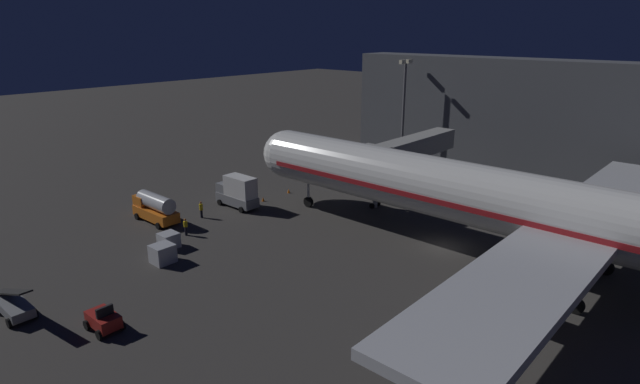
% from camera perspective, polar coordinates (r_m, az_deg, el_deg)
% --- Properties ---
extents(ground_plane, '(320.00, 320.00, 0.00)m').
position_cam_1_polar(ground_plane, '(50.99, 13.53, -6.01)').
color(ground_plane, '#383533').
extents(airliner_at_gate, '(49.32, 68.63, 17.86)m').
position_cam_1_polar(airliner_at_gate, '(45.52, 25.29, -2.42)').
color(airliner_at_gate, silver).
rests_on(airliner_at_gate, ground_plane).
extents(jet_bridge, '(18.78, 3.40, 7.38)m').
position_cam_1_polar(jet_bridge, '(63.28, 9.06, 4.50)').
color(jet_bridge, '#9E9E99').
rests_on(jet_bridge, ground_plane).
extents(terminal_wall, '(6.00, 80.00, 16.12)m').
position_cam_1_polar(terminal_wall, '(74.82, 31.46, 5.89)').
color(terminal_wall, '#4C4F54').
rests_on(terminal_wall, ground_plane).
extents(apron_floodlight_mast, '(2.90, 0.50, 15.63)m').
position_cam_1_polar(apron_floodlight_mast, '(80.43, 9.30, 9.75)').
color(apron_floodlight_mast, '#59595E').
rests_on(apron_floodlight_mast, ground_plane).
extents(belt_loader, '(1.96, 6.88, 3.19)m').
position_cam_1_polar(belt_loader, '(44.35, -30.88, -10.75)').
color(belt_loader, slate).
rests_on(belt_loader, ground_plane).
extents(pushback_tug, '(1.86, 2.62, 1.95)m').
position_cam_1_polar(pushback_tug, '(39.72, -22.91, -12.94)').
color(pushback_tug, maroon).
rests_on(pushback_tug, ground_plane).
extents(fuel_tanker, '(2.46, 6.13, 3.15)m').
position_cam_1_polar(fuel_tanker, '(58.41, -17.91, -1.57)').
color(fuel_tanker, orange).
rests_on(fuel_tanker, ground_plane).
extents(catering_truck, '(2.36, 5.64, 3.81)m').
position_cam_1_polar(catering_truck, '(60.65, -9.13, 0.05)').
color(catering_truck, slate).
rests_on(catering_truck, ground_plane).
extents(baggage_container_near_belt, '(1.65, 1.65, 1.46)m').
position_cam_1_polar(baggage_container_near_belt, '(51.41, -16.45, -5.17)').
color(baggage_container_near_belt, '#B7BABF').
rests_on(baggage_container_near_belt, ground_plane).
extents(baggage_container_mid_row, '(1.89, 1.77, 1.69)m').
position_cam_1_polar(baggage_container_mid_row, '(48.39, -17.08, -6.56)').
color(baggage_container_mid_row, '#B7BABF').
rests_on(baggage_container_mid_row, ground_plane).
extents(ground_crew_near_nose_gear, '(0.40, 0.40, 1.81)m').
position_cam_1_polar(ground_crew_near_nose_gear, '(53.77, -14.70, -3.69)').
color(ground_crew_near_nose_gear, black).
rests_on(ground_crew_near_nose_gear, ground_plane).
extents(ground_crew_under_port_wing, '(0.40, 0.40, 1.89)m').
position_cam_1_polar(ground_crew_under_port_wing, '(58.25, -13.06, -1.83)').
color(ground_crew_under_port_wing, black).
rests_on(ground_crew_under_port_wing, ground_plane).
extents(traffic_cone_nose_port, '(0.36, 0.36, 0.55)m').
position_cam_1_polar(traffic_cone_nose_port, '(65.63, -3.49, 0.13)').
color(traffic_cone_nose_port, orange).
rests_on(traffic_cone_nose_port, ground_plane).
extents(traffic_cone_nose_starboard, '(0.36, 0.36, 0.55)m').
position_cam_1_polar(traffic_cone_nose_starboard, '(62.77, -6.34, -0.78)').
color(traffic_cone_nose_starboard, orange).
rests_on(traffic_cone_nose_starboard, ground_plane).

